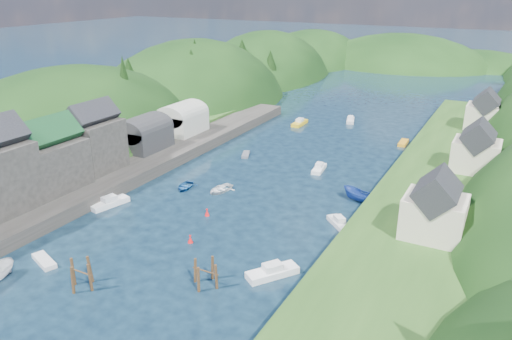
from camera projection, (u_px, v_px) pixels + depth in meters
The scene contains 15 objects.
ground at pixel (310, 154), 95.57m from camera, with size 600.00×600.00×0.00m, color black.
hillside_left at pixel (193, 131), 138.83m from camera, with size 44.00×245.56×52.00m.
far_hills at pixel (428, 92), 201.20m from camera, with size 103.00×68.00×44.00m.
hill_trees at pixel (344, 84), 102.60m from camera, with size 91.99×149.39×12.25m.
quay_left at pixel (103, 178), 81.01m from camera, with size 12.00×110.00×2.00m, color #2D2B28.
terrace_left_grass at pixel (72, 169), 84.00m from camera, with size 12.00×110.00×2.50m, color #234719.
quayside_buildings at pixel (15, 167), 68.50m from camera, with size 8.00×35.84×12.90m.
boat_sheds at pixel (164, 124), 96.05m from camera, with size 7.00×21.00×7.50m.
terrace_right at pixel (438, 190), 75.90m from camera, with size 16.00×120.00×2.40m, color #234719.
right_bank_cottages at pixel (470, 149), 79.81m from camera, with size 9.00×59.24×8.41m.
piling_cluster_near at pixel (82, 277), 53.37m from camera, with size 2.99×2.81×3.77m.
piling_cluster_far at pixel (206, 276), 53.84m from camera, with size 3.27×3.04×3.48m.
channel_buoy_near at pixel (190, 239), 62.86m from camera, with size 0.70×0.70×1.10m.
channel_buoy_far at pixel (207, 213), 70.12m from camera, with size 0.70×0.70×1.10m.
moored_boats at pixel (228, 206), 71.75m from camera, with size 36.62×94.10×2.15m.
Camera 1 is at (33.42, -34.72, 30.92)m, focal length 35.00 mm.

